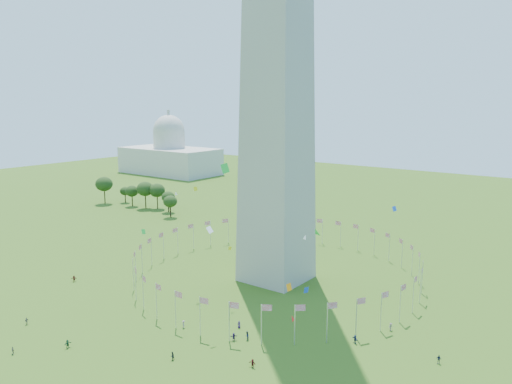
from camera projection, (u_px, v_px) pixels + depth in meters
ground at (142, 345)px, 104.82m from camera, size 600.00×600.00×0.00m
flag_ring at (276, 264)px, 143.43m from camera, size 80.24×80.24×9.00m
capitol_building at (169, 141)px, 348.43m from camera, size 70.00×35.00×46.00m
crowd at (191, 353)px, 99.82m from camera, size 101.20×72.11×1.96m
kites_aloft at (254, 245)px, 116.86m from camera, size 116.03×62.47×35.76m
tree_line_west at (139, 196)px, 238.54m from camera, size 55.67×15.63×13.17m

